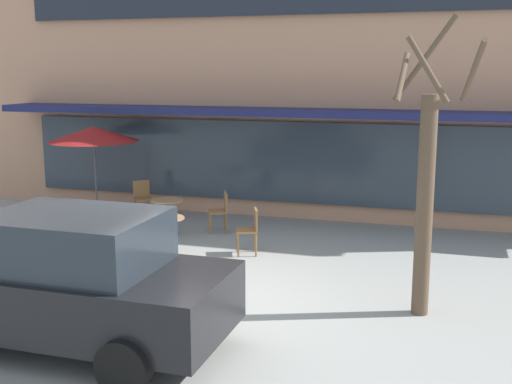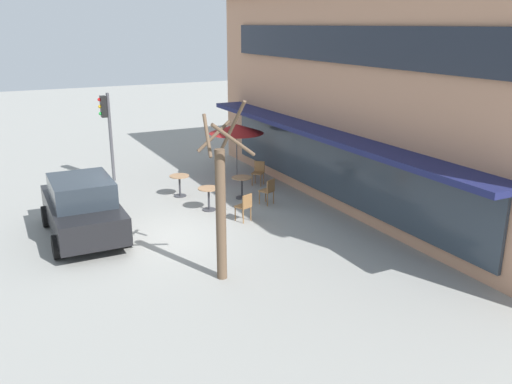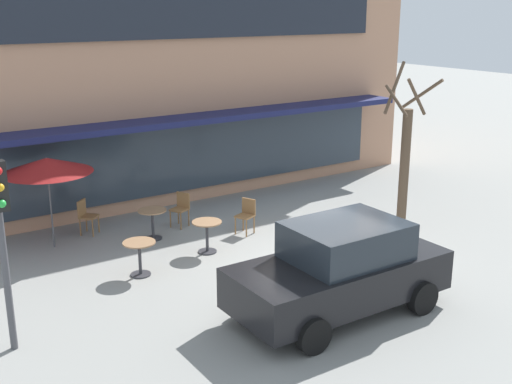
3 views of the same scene
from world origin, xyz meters
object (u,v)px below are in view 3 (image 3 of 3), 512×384
object	(u,v)px
patio_umbrella_green_folded	(47,165)
traffic_light_pole	(1,222)
cafe_chair_1	(246,213)
street_tree	(405,161)
cafe_table_streetside	(207,231)
cafe_table_near_wall	(140,253)
cafe_chair_2	(181,207)
cafe_table_by_tree	(152,219)
cafe_chair_0	(86,214)
parked_sedan	(341,269)

from	to	relation	value
patio_umbrella_green_folded	traffic_light_pole	world-z (taller)	traffic_light_pole
cafe_chair_1	street_tree	size ratio (longest dim) A/B	0.21
cafe_table_streetside	traffic_light_pole	world-z (taller)	traffic_light_pole
cafe_table_near_wall	cafe_chair_2	size ratio (longest dim) A/B	0.85
cafe_table_by_tree	cafe_chair_0	xyz separation A→B (m)	(-1.23, 1.29, 0.01)
cafe_chair_0	cafe_table_near_wall	bearing A→B (deg)	-89.26
cafe_table_streetside	parked_sedan	world-z (taller)	parked_sedan
cafe_table_streetside	cafe_chair_1	distance (m)	1.60
parked_sedan	street_tree	xyz separation A→B (m)	(4.23, 2.47, 0.98)
cafe_chair_1	parked_sedan	world-z (taller)	parked_sedan
cafe_table_near_wall	cafe_chair_2	distance (m)	3.25
cafe_chair_1	patio_umbrella_green_folded	bearing A→B (deg)	157.99
cafe_table_near_wall	parked_sedan	bearing A→B (deg)	-57.19
patio_umbrella_green_folded	cafe_chair_0	xyz separation A→B (m)	(0.98, 0.45, -1.50)
cafe_table_streetside	cafe_chair_2	bearing A→B (deg)	79.43
cafe_chair_2	parked_sedan	world-z (taller)	parked_sedan
cafe_chair_1	traffic_light_pole	world-z (taller)	traffic_light_pole
cafe_chair_0	street_tree	bearing A→B (deg)	-33.36
cafe_table_by_tree	cafe_table_streetside	bearing A→B (deg)	-66.07
cafe_table_streetside	traffic_light_pole	bearing A→B (deg)	-157.01
cafe_table_near_wall	cafe_chair_1	distance (m)	3.48
cafe_table_near_wall	parked_sedan	world-z (taller)	parked_sedan
cafe_chair_0	parked_sedan	bearing A→B (deg)	-70.49
cafe_table_by_tree	street_tree	world-z (taller)	street_tree
cafe_chair_2	parked_sedan	bearing A→B (deg)	-88.53
cafe_table_by_tree	cafe_chair_0	distance (m)	1.78
cafe_table_near_wall	cafe_chair_1	xyz separation A→B (m)	(3.35, 0.94, 0.01)
patio_umbrella_green_folded	street_tree	world-z (taller)	street_tree
cafe_table_streetside	cafe_table_by_tree	xyz separation A→B (m)	(-0.67, 1.52, 0.00)
cafe_table_near_wall	cafe_chair_0	size ratio (longest dim) A/B	0.85
cafe_chair_0	patio_umbrella_green_folded	bearing A→B (deg)	-155.38
patio_umbrella_green_folded	traffic_light_pole	xyz separation A→B (m)	(-2.04, -4.44, 0.27)
cafe_chair_2	cafe_table_streetside	bearing A→B (deg)	-100.57
cafe_chair_2	traffic_light_pole	distance (m)	6.92
traffic_light_pole	cafe_table_by_tree	bearing A→B (deg)	40.34
cafe_table_streetside	traffic_light_pole	xyz separation A→B (m)	(-4.91, -2.08, 1.78)
cafe_table_by_tree	traffic_light_pole	size ratio (longest dim) A/B	0.22
cafe_table_by_tree	cafe_chair_2	world-z (taller)	cafe_chair_2
cafe_table_near_wall	cafe_chair_1	world-z (taller)	cafe_chair_1
cafe_chair_0	cafe_chair_1	xyz separation A→B (m)	(3.39, -2.21, 0.00)
cafe_table_by_tree	cafe_chair_2	size ratio (longest dim) A/B	0.85
cafe_chair_1	street_tree	world-z (taller)	street_tree
cafe_table_by_tree	street_tree	xyz separation A→B (m)	(5.43, -3.10, 1.35)
cafe_table_near_wall	cafe_table_streetside	xyz separation A→B (m)	(1.86, 0.35, 0.00)
cafe_table_by_tree	street_tree	distance (m)	6.40
cafe_chair_2	street_tree	world-z (taller)	street_tree
cafe_chair_1	cafe_chair_0	bearing A→B (deg)	146.84
cafe_chair_0	cafe_table_by_tree	bearing A→B (deg)	-46.35
cafe_table_by_tree	cafe_chair_1	world-z (taller)	cafe_chair_1
street_tree	cafe_chair_1	bearing A→B (deg)	146.42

